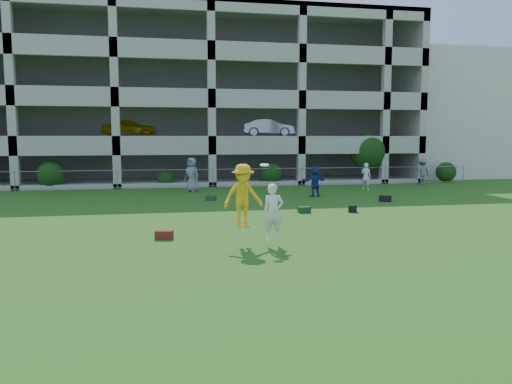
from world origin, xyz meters
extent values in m
plane|color=#235114|center=(0.00, 0.00, 0.00)|extent=(100.00, 100.00, 0.00)
cube|color=beige|center=(23.00, 28.00, 5.00)|extent=(16.00, 14.00, 10.00)
imported|color=slate|center=(-1.51, 16.27, 1.02)|extent=(1.17, 1.15, 2.03)
imported|color=navy|center=(4.93, 12.71, 0.83)|extent=(1.62, 0.99, 1.67)
imported|color=silver|center=(8.97, 15.26, 0.84)|extent=(0.72, 0.71, 1.67)
imported|color=slate|center=(14.19, 17.95, 0.89)|extent=(1.27, 0.90, 1.78)
cube|color=#5A0F1D|center=(-3.24, 2.59, 0.14)|extent=(0.60, 0.41, 0.28)
cube|color=#12321D|center=(2.69, 7.13, 0.13)|extent=(0.51, 0.37, 0.26)
cube|color=black|center=(4.79, 6.92, 0.15)|extent=(0.46, 0.46, 0.30)
cube|color=black|center=(7.72, 9.93, 0.15)|extent=(0.67, 0.56, 0.30)
cube|color=#163C1B|center=(-0.82, 11.98, 0.12)|extent=(0.58, 0.47, 0.25)
imported|color=#FAB016|center=(-0.94, 1.22, 1.49)|extent=(1.34, 0.95, 1.88)
imported|color=white|center=(-0.08, 0.93, 1.03)|extent=(0.61, 0.40, 1.66)
cylinder|color=white|center=(-0.28, 1.29, 2.40)|extent=(0.27, 0.27, 0.09)
cube|color=#9E998C|center=(0.00, 32.75, 6.00)|extent=(30.00, 0.50, 12.00)
cube|color=#9E998C|center=(14.75, 26.00, 6.00)|extent=(0.50, 14.00, 12.00)
cube|color=#9E998C|center=(0.00, 26.00, 11.85)|extent=(30.00, 14.00, 0.30)
cube|color=#9E998C|center=(0.00, 26.00, 0.15)|extent=(30.00, 14.00, 0.30)
cube|color=#9E998C|center=(0.00, 26.00, 3.15)|extent=(30.00, 14.00, 0.30)
cube|color=#9E998C|center=(0.00, 26.00, 6.15)|extent=(30.00, 14.00, 0.30)
cube|color=#9E998C|center=(0.00, 26.00, 9.15)|extent=(30.00, 14.00, 0.30)
cube|color=#9E998C|center=(0.00, 19.15, 2.55)|extent=(30.00, 0.30, 0.90)
cube|color=#9E998C|center=(0.00, 19.15, 5.55)|extent=(30.00, 0.30, 0.90)
cube|color=#9E998C|center=(0.00, 19.15, 8.55)|extent=(30.00, 0.30, 0.90)
cube|color=#9E998C|center=(0.00, 19.15, 11.55)|extent=(30.00, 0.30, 0.90)
cube|color=#9E998C|center=(-12.00, 19.25, 6.00)|extent=(0.50, 0.50, 12.00)
cube|color=#9E998C|center=(-6.00, 19.25, 6.00)|extent=(0.50, 0.50, 12.00)
cube|color=#9E998C|center=(0.00, 19.25, 6.00)|extent=(0.50, 0.50, 12.00)
cube|color=#9E998C|center=(6.00, 19.25, 6.00)|extent=(0.50, 0.50, 12.00)
cube|color=#9E998C|center=(12.00, 19.25, 6.00)|extent=(0.50, 0.50, 12.00)
cube|color=#605E59|center=(0.00, 28.00, 6.00)|extent=(29.00, 9.00, 11.60)
imported|color=#E4B70C|center=(-5.48, 24.00, 3.96)|extent=(3.95, 1.77, 1.32)
imported|color=silver|center=(4.74, 24.00, 3.96)|extent=(4.01, 1.42, 1.32)
cylinder|color=gray|center=(-12.00, 19.00, 0.60)|extent=(0.06, 0.06, 1.20)
cylinder|color=gray|center=(-6.00, 19.00, 0.60)|extent=(0.06, 0.06, 1.20)
cylinder|color=gray|center=(0.00, 19.00, 0.60)|extent=(0.06, 0.06, 1.20)
cylinder|color=gray|center=(6.00, 19.00, 0.60)|extent=(0.06, 0.06, 1.20)
cylinder|color=gray|center=(12.00, 19.00, 0.60)|extent=(0.06, 0.06, 1.20)
cylinder|color=gray|center=(18.00, 19.00, 0.60)|extent=(0.06, 0.06, 1.20)
cylinder|color=gray|center=(0.00, 19.00, 1.15)|extent=(36.00, 0.04, 0.04)
cylinder|color=gray|center=(0.00, 19.00, 0.08)|extent=(36.00, 0.04, 0.04)
sphere|color=#163D11|center=(-10.00, 19.60, 0.88)|extent=(1.76, 1.76, 1.76)
sphere|color=#163D11|center=(-3.00, 19.60, 0.55)|extent=(1.10, 1.10, 1.10)
sphere|color=#163D11|center=(4.00, 19.60, 0.77)|extent=(1.54, 1.54, 1.54)
cylinder|color=#382314|center=(11.00, 19.80, 0.98)|extent=(0.16, 0.16, 1.96)
sphere|color=#163D11|center=(11.00, 19.80, 2.24)|extent=(2.52, 2.52, 2.52)
sphere|color=#163D11|center=(17.00, 19.60, 0.72)|extent=(1.43, 1.43, 1.43)
camera|label=1|loc=(-3.31, -13.20, 3.21)|focal=35.00mm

